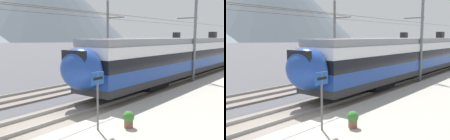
# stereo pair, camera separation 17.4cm
# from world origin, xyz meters

# --- Properties ---
(ground_plane) EXTENTS (400.00, 400.00, 0.00)m
(ground_plane) POSITION_xyz_m (0.00, 0.00, 0.00)
(ground_plane) COLOR #4C4C51
(track_near) EXTENTS (120.00, 3.00, 0.28)m
(track_near) POSITION_xyz_m (0.00, 1.03, 0.07)
(track_near) COLOR slate
(track_near) RESTS_ON ground
(train_near_platform) EXTENTS (33.63, 2.90, 4.27)m
(train_near_platform) POSITION_xyz_m (18.87, 1.03, 2.23)
(train_near_platform) COLOR #2D2D30
(train_near_platform) RESTS_ON track_near
(train_far_track) EXTENTS (23.52, 2.94, 4.27)m
(train_far_track) POSITION_xyz_m (21.42, 6.03, 2.22)
(train_far_track) COLOR #2D2D30
(train_far_track) RESTS_ON track_far
(catenary_mast_mid) EXTENTS (38.01, 1.78, 7.24)m
(catenary_mast_mid) POSITION_xyz_m (14.86, -0.36, 3.78)
(catenary_mast_mid) COLOR slate
(catenary_mast_mid) RESTS_ON ground
(catenary_mast_far_side) EXTENTS (38.01, 2.15, 7.53)m
(catenary_mast_far_side) POSITION_xyz_m (13.33, 7.75, 3.94)
(catenary_mast_far_side) COLOR slate
(catenary_mast_far_side) RESTS_ON ground
(platform_sign) EXTENTS (0.70, 0.08, 2.33)m
(platform_sign) POSITION_xyz_m (0.64, -2.12, 2.01)
(platform_sign) COLOR #59595B
(platform_sign) RESTS_ON platform_slab
(potted_plant_platform_edge) EXTENTS (0.47, 0.47, 0.69)m
(potted_plant_platform_edge) POSITION_xyz_m (1.63, -2.91, 0.70)
(potted_plant_platform_edge) COLOR brown
(potted_plant_platform_edge) RESTS_ON platform_slab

